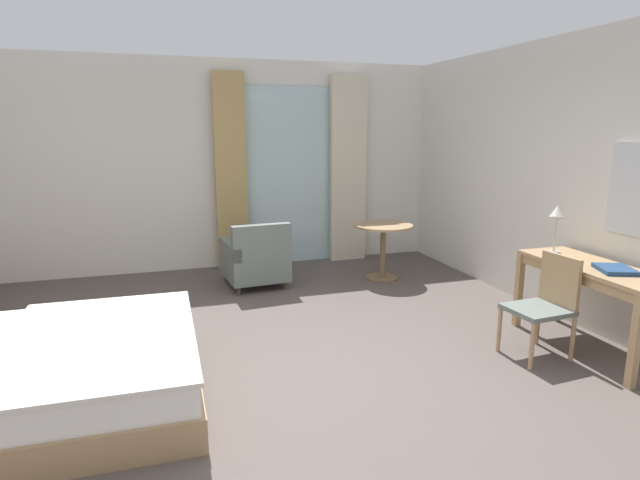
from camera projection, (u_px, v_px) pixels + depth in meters
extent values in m
cube|color=#564C47|center=(300.00, 390.00, 3.96)|extent=(6.47, 7.91, 0.10)
cube|color=silver|center=(226.00, 166.00, 7.10)|extent=(6.07, 0.12, 2.79)
cube|color=silver|center=(628.00, 187.00, 4.54)|extent=(0.12, 7.51, 2.79)
cube|color=silver|center=(290.00, 177.00, 7.32)|extent=(1.23, 0.02, 2.45)
cube|color=tan|center=(231.00, 173.00, 6.96)|extent=(0.42, 0.10, 2.61)
cube|color=beige|center=(348.00, 170.00, 7.46)|extent=(0.53, 0.10, 2.61)
cube|color=tan|center=(55.00, 389.00, 3.64)|extent=(1.97, 1.85, 0.23)
cube|color=white|center=(52.00, 360.00, 3.59)|extent=(1.91, 1.80, 0.20)
cube|color=silver|center=(100.00, 339.00, 3.66)|extent=(1.31, 1.82, 0.03)
cube|color=tan|center=(596.00, 268.00, 4.41)|extent=(0.56, 1.39, 0.04)
cube|color=tan|center=(596.00, 274.00, 4.43)|extent=(0.51, 1.32, 0.08)
cube|color=tan|center=(559.00, 286.00, 5.18)|extent=(0.06, 0.06, 0.72)
cube|color=tan|center=(635.00, 343.00, 3.81)|extent=(0.06, 0.06, 0.72)
cube|color=tan|center=(519.00, 290.00, 5.05)|extent=(0.06, 0.06, 0.72)
cube|color=slate|center=(537.00, 310.00, 4.35)|extent=(0.50, 0.45, 0.04)
cube|color=tan|center=(560.00, 280.00, 4.38)|extent=(0.06, 0.40, 0.43)
cylinder|color=tan|center=(499.00, 330.00, 4.49)|extent=(0.04, 0.04, 0.39)
cylinder|color=tan|center=(532.00, 346.00, 4.14)|extent=(0.04, 0.04, 0.39)
cylinder|color=tan|center=(538.00, 323.00, 4.64)|extent=(0.04, 0.04, 0.39)
cylinder|color=tan|center=(573.00, 339.00, 4.30)|extent=(0.04, 0.04, 0.39)
cylinder|color=#B7B2A8|center=(553.00, 252.00, 4.86)|extent=(0.12, 0.12, 0.02)
cylinder|color=#B7B2A8|center=(555.00, 232.00, 4.82)|extent=(0.02, 0.02, 0.35)
cone|color=#B7B2A8|center=(557.00, 212.00, 4.67)|extent=(0.16, 0.16, 0.16)
cube|color=navy|center=(615.00, 269.00, 4.22)|extent=(0.35, 0.38, 0.04)
cube|color=slate|center=(255.00, 265.00, 6.39)|extent=(0.76, 0.83, 0.29)
cube|color=slate|center=(262.00, 242.00, 6.03)|extent=(0.70, 0.18, 0.42)
cube|color=slate|center=(278.00, 245.00, 6.46)|extent=(0.17, 0.78, 0.16)
cube|color=slate|center=(230.00, 249.00, 6.23)|extent=(0.17, 0.78, 0.16)
cylinder|color=#4C3D2D|center=(270.00, 272.00, 6.84)|extent=(0.04, 0.04, 0.10)
cylinder|color=#4C3D2D|center=(226.00, 276.00, 6.62)|extent=(0.04, 0.04, 0.10)
cylinder|color=#4C3D2D|center=(286.00, 285.00, 6.25)|extent=(0.04, 0.04, 0.10)
cylinder|color=#4C3D2D|center=(239.00, 291.00, 6.03)|extent=(0.04, 0.04, 0.10)
cylinder|color=tan|center=(383.00, 226.00, 6.57)|extent=(0.74, 0.74, 0.03)
cylinder|color=brown|center=(383.00, 253.00, 6.65)|extent=(0.07, 0.07, 0.68)
cylinder|color=brown|center=(382.00, 277.00, 6.71)|extent=(0.41, 0.41, 0.02)
cube|color=silver|center=(636.00, 190.00, 4.38)|extent=(0.02, 0.54, 0.78)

